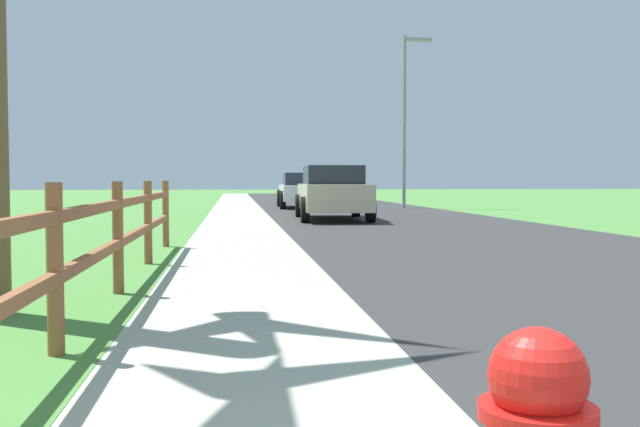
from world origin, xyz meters
TOP-DOWN VIEW (x-y plane):
  - ground_plane at (0.00, 25.00)m, footprint 120.00×120.00m
  - road_asphalt at (3.50, 27.00)m, footprint 7.00×66.00m
  - curb_concrete at (-3.00, 27.00)m, footprint 6.00×66.00m
  - grass_verge at (-4.50, 27.00)m, footprint 5.00×66.00m
  - rail_fence at (-2.30, 5.23)m, footprint 0.11×12.97m
  - parked_suv_beige at (1.74, 19.81)m, footprint 2.16×5.04m
  - parked_car_white at (1.80, 28.77)m, footprint 2.24×4.64m
  - street_lamp at (5.92, 27.79)m, footprint 1.17×0.20m

SIDE VIEW (x-z plane):
  - ground_plane at x=0.00m, z-range 0.00..0.00m
  - road_asphalt at x=3.50m, z-range 0.00..0.01m
  - curb_concrete at x=-3.00m, z-range 0.00..0.01m
  - grass_verge at x=-4.50m, z-range 0.00..0.01m
  - rail_fence at x=-2.30m, z-range 0.09..1.24m
  - parked_car_white at x=1.80m, z-range 0.02..1.48m
  - parked_suv_beige at x=1.74m, z-range 0.02..1.59m
  - street_lamp at x=5.92m, z-range 0.61..7.65m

